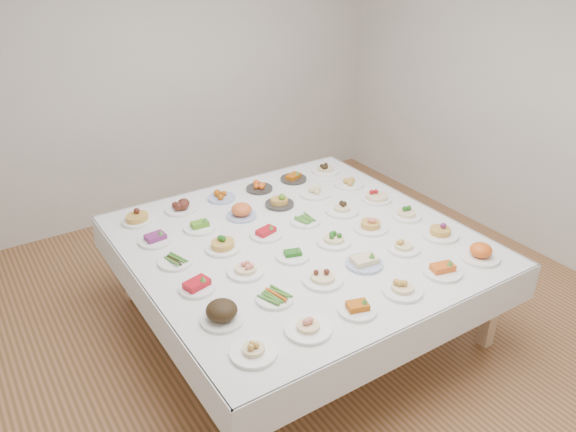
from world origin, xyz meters
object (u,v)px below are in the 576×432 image
dish_0 (253,347)px  dish_35 (325,166)px  display_table (299,246)px  dish_18 (175,260)px

dish_0 → dish_35: (1.84, 1.83, 0.01)m
dish_35 → display_table: bearing=-135.2°
dish_18 → dish_35: 1.97m
display_table → dish_18: size_ratio=10.21×
dish_35 → dish_18: bearing=-158.4°
dish_18 → dish_35: size_ratio=0.93×
display_table → dish_35: size_ratio=9.54×
dish_0 → dish_18: bearing=89.7°
dish_18 → dish_0: bearing=-90.3°
dish_0 → dish_18: size_ratio=1.10×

